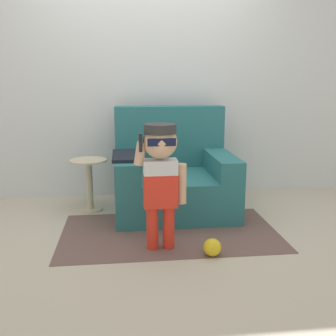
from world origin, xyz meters
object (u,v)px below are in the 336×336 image
(person_child, at_px, (161,167))
(side_table, at_px, (89,180))
(armchair, at_px, (173,176))
(toy_ball, at_px, (212,247))

(person_child, height_order, side_table, person_child)
(side_table, bearing_deg, armchair, -3.62)
(side_table, distance_m, toy_ball, 1.52)
(person_child, xyz_separation_m, toy_ball, (0.36, -0.18, -0.57))
(side_table, relative_size, toy_ball, 3.88)
(armchair, relative_size, toy_ball, 8.63)
(armchair, bearing_deg, person_child, -102.70)
(armchair, xyz_separation_m, side_table, (-0.81, 0.05, -0.03))
(person_child, distance_m, side_table, 1.19)
(person_child, relative_size, toy_ball, 7.24)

